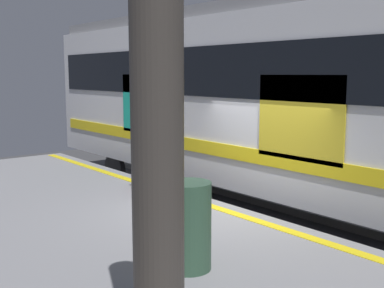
{
  "coord_description": "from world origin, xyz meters",
  "views": [
    {
      "loc": [
        -5.17,
        4.97,
        2.97
      ],
      "look_at": [
        0.57,
        0.3,
        1.89
      ],
      "focal_mm": 44.97,
      "sensor_mm": 36.0,
      "label": 1
    }
  ],
  "objects": [
    {
      "name": "platform",
      "position": [
        0.0,
        2.22,
        0.49
      ],
      "size": [
        12.41,
        4.44,
        0.99
      ],
      "primitive_type": "cube",
      "color": "gray",
      "rests_on": "ground"
    },
    {
      "name": "track_rail_near",
      "position": [
        0.0,
        -1.48,
        0.08
      ],
      "size": [
        16.14,
        0.08,
        0.16
      ],
      "primitive_type": "cube",
      "color": "slate",
      "rests_on": "ground"
    },
    {
      "name": "ground_plane",
      "position": [
        0.0,
        0.0,
        0.0
      ],
      "size": [
        24.59,
        24.59,
        0.0
      ],
      "primitive_type": "plane",
      "color": "#3D3D3F"
    },
    {
      "name": "safety_line",
      "position": [
        0.0,
        0.3,
        0.99
      ],
      "size": [
        12.16,
        0.16,
        0.01
      ],
      "primitive_type": "cube",
      "color": "yellow",
      "rests_on": "platform"
    },
    {
      "name": "train_carriage",
      "position": [
        1.39,
        -2.19,
        2.58
      ],
      "size": [
        11.93,
        2.98,
        4.08
      ],
      "color": "silver",
      "rests_on": "ground"
    },
    {
      "name": "station_column",
      "position": [
        -2.84,
        3.34,
        2.63
      ],
      "size": [
        0.32,
        0.32,
        3.28
      ],
      "primitive_type": "cylinder",
      "color": "#38332D",
      "rests_on": "platform"
    },
    {
      "name": "passenger",
      "position": [
        1.13,
        0.55,
        1.99
      ],
      "size": [
        0.57,
        0.55,
        1.7
      ],
      "color": "brown",
      "rests_on": "platform"
    },
    {
      "name": "track_rail_far",
      "position": [
        0.0,
        -2.92,
        0.08
      ],
      "size": [
        16.14,
        0.08,
        0.16
      ],
      "primitive_type": "cube",
      "color": "slate",
      "rests_on": "ground"
    },
    {
      "name": "handbag",
      "position": [
        1.56,
        0.52,
        1.16
      ],
      "size": [
        0.39,
        0.35,
        0.37
      ],
      "color": "maroon",
      "rests_on": "platform"
    },
    {
      "name": "trash_bin",
      "position": [
        -1.5,
        2.03,
        1.44
      ],
      "size": [
        0.47,
        0.47,
        0.91
      ],
      "primitive_type": "cylinder",
      "color": "#2D4C38",
      "rests_on": "platform"
    }
  ]
}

